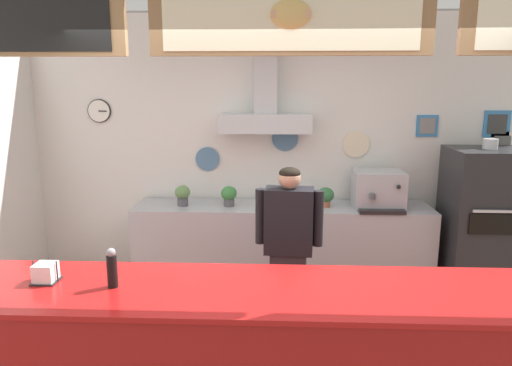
# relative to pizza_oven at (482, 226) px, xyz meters

# --- Properties ---
(back_wall_assembly) EXTENTS (5.64, 2.66, 2.96)m
(back_wall_assembly) POSITION_rel_pizza_oven_xyz_m (-2.03, 0.43, 0.77)
(back_wall_assembly) COLOR gray
(back_wall_assembly) RESTS_ON ground_plane
(back_prep_counter) EXTENTS (3.13, 0.60, 0.94)m
(back_prep_counter) POSITION_rel_pizza_oven_xyz_m (-2.01, 0.18, -0.33)
(back_prep_counter) COLOR #A3A5AD
(back_prep_counter) RESTS_ON ground_plane
(pizza_oven) EXTENTS (0.73, 0.70, 1.68)m
(pizza_oven) POSITION_rel_pizza_oven_xyz_m (0.00, 0.00, 0.00)
(pizza_oven) COLOR #232326
(pizza_oven) RESTS_ON ground_plane
(shop_worker) EXTENTS (0.54, 0.26, 1.57)m
(shop_worker) POSITION_rel_pizza_oven_xyz_m (-1.98, -1.02, 0.05)
(shop_worker) COLOR #232328
(shop_worker) RESTS_ON ground_plane
(espresso_machine) EXTENTS (0.51, 0.51, 0.39)m
(espresso_machine) POSITION_rel_pizza_oven_xyz_m (-1.03, 0.15, 0.33)
(espresso_machine) COLOR #A3A5AD
(espresso_machine) RESTS_ON back_prep_counter
(potted_sage) EXTENTS (0.16, 0.16, 0.22)m
(potted_sage) POSITION_rel_pizza_oven_xyz_m (-1.98, 0.15, 0.27)
(potted_sage) COLOR beige
(potted_sage) RESTS_ON back_prep_counter
(potted_basil) EXTENTS (0.17, 0.17, 0.21)m
(potted_basil) POSITION_rel_pizza_oven_xyz_m (-2.58, 0.15, 0.26)
(potted_basil) COLOR #4C4C51
(potted_basil) RESTS_ON back_prep_counter
(potted_thyme) EXTENTS (0.16, 0.16, 0.22)m
(potted_thyme) POSITION_rel_pizza_oven_xyz_m (-3.08, 0.14, 0.27)
(potted_thyme) COLOR #4C4C51
(potted_thyme) RESTS_ON back_prep_counter
(potted_rosemary) EXTENTS (0.17, 0.17, 0.21)m
(potted_rosemary) POSITION_rel_pizza_oven_xyz_m (-1.57, 0.16, 0.26)
(potted_rosemary) COLOR #9E563D
(potted_rosemary) RESTS_ON back_prep_counter
(pepper_grinder) EXTENTS (0.06, 0.06, 0.23)m
(pepper_grinder) POSITION_rel_pizza_oven_xyz_m (-3.01, -2.22, 0.40)
(pepper_grinder) COLOR black
(pepper_grinder) RESTS_ON service_counter
(napkin_holder) EXTENTS (0.14, 0.14, 0.13)m
(napkin_holder) POSITION_rel_pizza_oven_xyz_m (-3.42, -2.16, 0.34)
(napkin_holder) COLOR #262628
(napkin_holder) RESTS_ON service_counter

